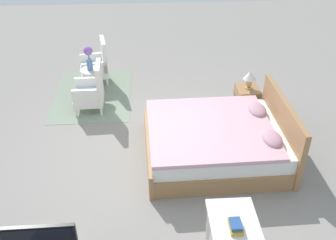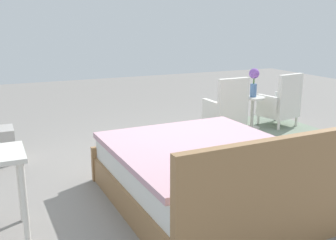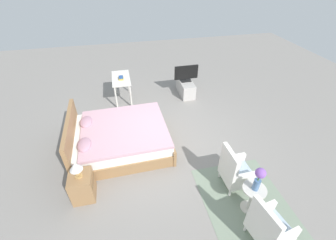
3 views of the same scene
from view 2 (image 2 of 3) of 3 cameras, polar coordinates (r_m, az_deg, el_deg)
The scene contains 7 objects.
ground_plane at distance 4.99m, azimuth 0.51°, elevation -6.82°, with size 16.00×16.00×0.00m, color gray.
floor_rug at distance 6.86m, azimuth 11.96°, elevation -1.20°, with size 2.10×1.50×0.01m.
bed at distance 3.95m, azimuth 5.97°, elevation -8.06°, with size 1.84×2.17×0.96m.
armchair_by_window_left at distance 7.07m, azimuth 16.07°, elevation 2.17°, with size 0.63×0.63×0.92m.
armchair_by_window_right at distance 6.42m, azimuth 8.49°, elevation 1.38°, with size 0.56×0.56×0.92m.
side_table at distance 6.78m, azimuth 12.14°, elevation 1.60°, with size 0.40×0.40×0.55m.
flower_vase at distance 6.69m, azimuth 12.36°, elevation 5.77°, with size 0.17×0.17×0.48m.
Camera 2 is at (1.97, 4.22, 1.79)m, focal length 42.00 mm.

